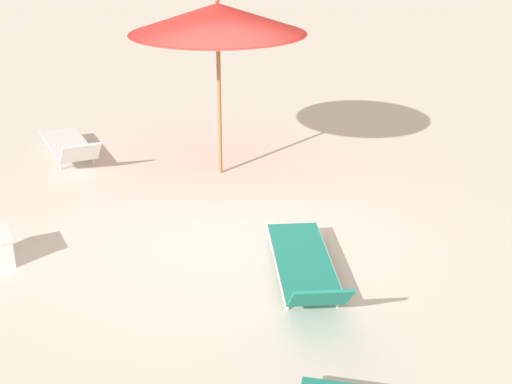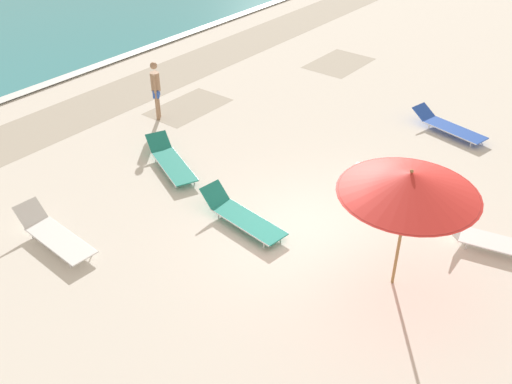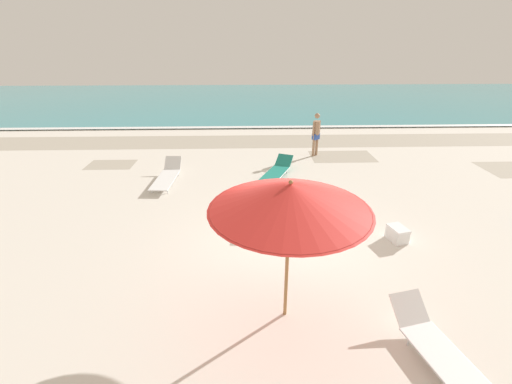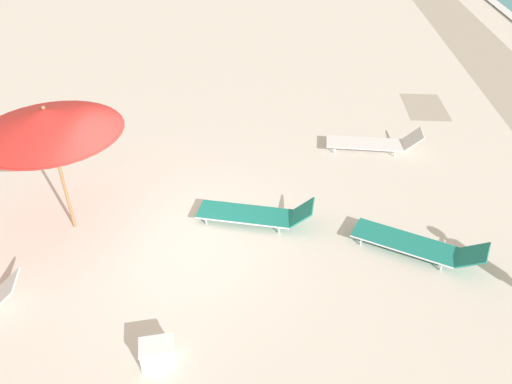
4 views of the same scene
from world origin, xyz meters
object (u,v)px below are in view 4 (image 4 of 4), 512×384
at_px(sun_lounger_beside_umbrella, 417,244).
at_px(sun_lounger_near_water_left, 256,214).
at_px(beach_umbrella, 47,121).
at_px(cooler_box, 158,353).
at_px(sun_lounger_near_water_right, 374,143).

relative_size(sun_lounger_beside_umbrella, sun_lounger_near_water_left, 1.02).
xyz_separation_m(beach_umbrella, cooler_box, (2.98, 2.33, -2.12)).
bearing_deg(cooler_box, sun_lounger_beside_umbrella, 17.56).
xyz_separation_m(sun_lounger_near_water_right, cooler_box, (6.34, -3.93, -0.03)).
bearing_deg(sun_lounger_beside_umbrella, cooler_box, -34.05).
height_order(sun_lounger_near_water_left, cooler_box, sun_lounger_near_water_left).
distance_m(sun_lounger_beside_umbrella, sun_lounger_near_water_left, 3.08).
height_order(beach_umbrella, sun_lounger_beside_umbrella, beach_umbrella).
height_order(beach_umbrella, sun_lounger_near_water_right, beach_umbrella).
xyz_separation_m(beach_umbrella, sun_lounger_beside_umbrella, (0.38, 6.54, -2.10)).
bearing_deg(beach_umbrella, sun_lounger_near_water_right, 118.22).
distance_m(sun_lounger_beside_umbrella, sun_lounger_near_water_right, 3.75).
distance_m(beach_umbrella, sun_lounger_beside_umbrella, 6.88).
relative_size(sun_lounger_near_water_left, cooler_box, 4.08).
xyz_separation_m(sun_lounger_beside_umbrella, sun_lounger_near_water_right, (-3.74, -0.28, 0.01)).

